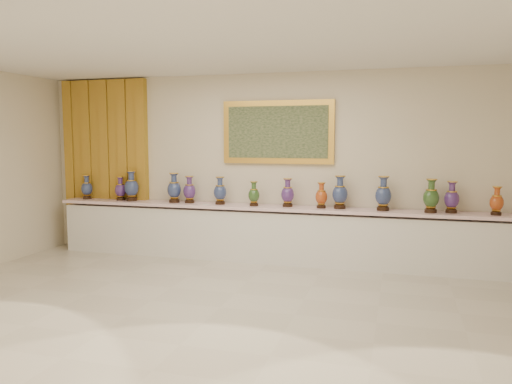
{
  "coord_description": "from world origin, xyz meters",
  "views": [
    {
      "loc": [
        1.96,
        -5.3,
        1.96
      ],
      "look_at": [
        -0.05,
        1.7,
        1.18
      ],
      "focal_mm": 35.0,
      "sensor_mm": 36.0,
      "label": 1
    }
  ],
  "objects_px": {
    "vase_2": "(131,187)",
    "counter": "(269,235)",
    "vase_0": "(87,188)",
    "vase_1": "(121,190)"
  },
  "relations": [
    {
      "from": "vase_1",
      "to": "vase_2",
      "type": "xyz_separation_m",
      "value": [
        0.23,
        -0.02,
        0.05
      ]
    },
    {
      "from": "vase_1",
      "to": "vase_2",
      "type": "bearing_deg",
      "value": -5.62
    },
    {
      "from": "counter",
      "to": "vase_1",
      "type": "bearing_deg",
      "value": 179.9
    },
    {
      "from": "vase_0",
      "to": "vase_1",
      "type": "xyz_separation_m",
      "value": [
        0.67,
        -0.0,
        -0.01
      ]
    },
    {
      "from": "counter",
      "to": "vase_2",
      "type": "relative_size",
      "value": 14.05
    },
    {
      "from": "vase_2",
      "to": "vase_1",
      "type": "bearing_deg",
      "value": 174.38
    },
    {
      "from": "vase_0",
      "to": "vase_1",
      "type": "relative_size",
      "value": 1.03
    },
    {
      "from": "vase_2",
      "to": "counter",
      "type": "bearing_deg",
      "value": 0.42
    },
    {
      "from": "counter",
      "to": "vase_2",
      "type": "xyz_separation_m",
      "value": [
        -2.43,
        -0.02,
        0.7
      ]
    },
    {
      "from": "counter",
      "to": "vase_1",
      "type": "height_order",
      "value": "vase_1"
    }
  ]
}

